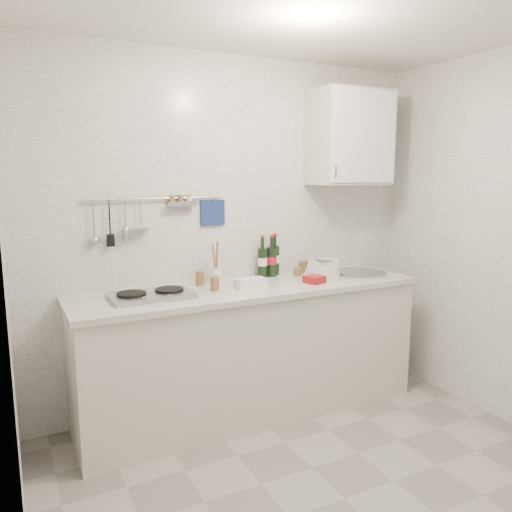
{
  "coord_description": "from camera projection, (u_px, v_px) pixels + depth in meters",
  "views": [
    {
      "loc": [
        -1.5,
        -1.9,
        1.69
      ],
      "look_at": [
        -0.06,
        0.9,
        1.16
      ],
      "focal_mm": 35.0,
      "sensor_mm": 36.0,
      "label": 1
    }
  ],
  "objects": [
    {
      "name": "wall_left",
      "position": [
        7.0,
        301.0,
        1.74
      ],
      "size": [
        0.02,
        2.8,
        2.5
      ],
      "primitive_type": "cube",
      "color": "silver",
      "rests_on": "floor"
    },
    {
      "name": "wine_bottles",
      "position": [
        270.0,
        256.0,
        3.74
      ],
      "size": [
        0.21,
        0.14,
        0.31
      ],
      "rotation": [
        0.0,
        0.0,
        0.43
      ],
      "color": "black",
      "rests_on": "counter"
    },
    {
      "name": "butter_dish",
      "position": [
        251.0,
        283.0,
        3.38
      ],
      "size": [
        0.21,
        0.11,
        0.06
      ],
      "primitive_type": "cube",
      "rotation": [
        0.0,
        0.0,
        0.05
      ],
      "color": "white",
      "rests_on": "counter"
    },
    {
      "name": "jar_b",
      "position": [
        303.0,
        266.0,
        3.88
      ],
      "size": [
        0.07,
        0.07,
        0.1
      ],
      "rotation": [
        0.0,
        0.0,
        0.17
      ],
      "color": "brown",
      "rests_on": "counter"
    },
    {
      "name": "floor",
      "position": [
        345.0,
        499.0,
        2.62
      ],
      "size": [
        3.0,
        3.0,
        0.0
      ],
      "primitive_type": "plane",
      "color": "slate",
      "rests_on": "ground"
    },
    {
      "name": "plate_stack_sink",
      "position": [
        323.0,
        270.0,
        3.69
      ],
      "size": [
        0.3,
        0.28,
        0.14
      ],
      "rotation": [
        0.0,
        0.0,
        0.23
      ],
      "color": "white",
      "rests_on": "counter"
    },
    {
      "name": "jar_a",
      "position": [
        200.0,
        277.0,
        3.45
      ],
      "size": [
        0.07,
        0.07,
        0.11
      ],
      "rotation": [
        0.0,
        0.0,
        0.05
      ],
      "color": "brown",
      "rests_on": "counter"
    },
    {
      "name": "wall_rail",
      "position": [
        153.0,
        213.0,
        3.31
      ],
      "size": [
        0.98,
        0.09,
        0.34
      ],
      "color": "#93969B",
      "rests_on": "back_wall"
    },
    {
      "name": "plate_stack_hob",
      "position": [
        161.0,
        291.0,
        3.22
      ],
      "size": [
        0.27,
        0.26,
        0.02
      ],
      "rotation": [
        0.0,
        0.0,
        -0.41
      ],
      "color": "#454E9E",
      "rests_on": "counter"
    },
    {
      "name": "wall_cabinet",
      "position": [
        350.0,
        138.0,
        3.77
      ],
      "size": [
        0.6,
        0.38,
        0.7
      ],
      "color": "beige",
      "rests_on": "back_wall"
    },
    {
      "name": "back_wall",
      "position": [
        233.0,
        234.0,
        3.64
      ],
      "size": [
        3.0,
        0.02,
        2.5
      ],
      "primitive_type": "cube",
      "color": "silver",
      "rests_on": "floor"
    },
    {
      "name": "strawberry_punnet",
      "position": [
        314.0,
        279.0,
        3.52
      ],
      "size": [
        0.15,
        0.15,
        0.05
      ],
      "primitive_type": "cube",
      "rotation": [
        0.0,
        0.0,
        0.23
      ],
      "color": "#AF1C13",
      "rests_on": "counter"
    },
    {
      "name": "jar_d",
      "position": [
        215.0,
        283.0,
        3.3
      ],
      "size": [
        0.06,
        0.06,
        0.1
      ],
      "rotation": [
        0.0,
        0.0,
        0.27
      ],
      "color": "brown",
      "rests_on": "counter"
    },
    {
      "name": "jar_c",
      "position": [
        297.0,
        271.0,
        3.77
      ],
      "size": [
        0.06,
        0.06,
        0.07
      ],
      "rotation": [
        0.0,
        0.0,
        -0.08
      ],
      "color": "brown",
      "rests_on": "counter"
    },
    {
      "name": "counter",
      "position": [
        252.0,
        353.0,
        3.52
      ],
      "size": [
        2.44,
        0.64,
        0.96
      ],
      "color": "beige",
      "rests_on": "floor"
    },
    {
      "name": "utensil_crock",
      "position": [
        216.0,
        274.0,
        3.49
      ],
      "size": [
        0.07,
        0.07,
        0.3
      ],
      "rotation": [
        0.0,
        0.0,
        -0.08
      ],
      "color": "white",
      "rests_on": "counter"
    }
  ]
}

